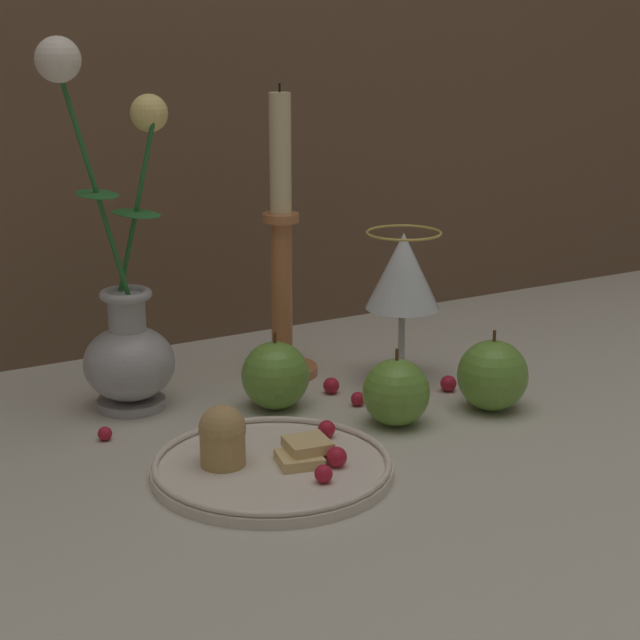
# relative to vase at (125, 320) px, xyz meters

# --- Properties ---
(ground_plane) EXTENTS (2.40, 2.40, 0.00)m
(ground_plane) POSITION_rel_vase_xyz_m (0.15, -0.14, -0.10)
(ground_plane) COLOR #B7B2A3
(ground_plane) RESTS_ON ground
(vase) EXTENTS (0.14, 0.10, 0.39)m
(vase) POSITION_rel_vase_xyz_m (0.00, 0.00, 0.00)
(vase) COLOR #A3A3A8
(vase) RESTS_ON ground_plane
(plate_with_pastries) EXTENTS (0.23, 0.23, 0.07)m
(plate_with_pastries) POSITION_rel_vase_xyz_m (0.05, -0.23, -0.09)
(plate_with_pastries) COLOR silver
(plate_with_pastries) RESTS_ON ground_plane
(wine_glass) EXTENTS (0.09, 0.09, 0.18)m
(wine_glass) POSITION_rel_vase_xyz_m (0.31, -0.07, 0.03)
(wine_glass) COLOR silver
(wine_glass) RESTS_ON ground_plane
(candlestick) EXTENTS (0.08, 0.08, 0.34)m
(candlestick) POSITION_rel_vase_xyz_m (0.20, 0.02, 0.03)
(candlestick) COLOR #B77042
(candlestick) RESTS_ON ground_plane
(apple_beside_vase) EXTENTS (0.07, 0.07, 0.09)m
(apple_beside_vase) POSITION_rel_vase_xyz_m (0.14, -0.08, -0.06)
(apple_beside_vase) COLOR #669938
(apple_beside_vase) RESTS_ON ground_plane
(apple_near_glass) EXTENTS (0.08, 0.08, 0.09)m
(apple_near_glass) POSITION_rel_vase_xyz_m (0.34, -0.20, -0.06)
(apple_near_glass) COLOR #669938
(apple_near_glass) RESTS_ON ground_plane
(apple_at_table_edge) EXTENTS (0.07, 0.07, 0.08)m
(apple_at_table_edge) POSITION_rel_vase_xyz_m (0.23, -0.19, -0.06)
(apple_at_table_edge) COLOR #669938
(apple_at_table_edge) RESTS_ON ground_plane
(berry_near_plate) EXTENTS (0.02, 0.02, 0.02)m
(berry_near_plate) POSITION_rel_vase_xyz_m (0.22, -0.12, -0.09)
(berry_near_plate) COLOR #AD192D
(berry_near_plate) RESTS_ON ground_plane
(berry_front_center) EXTENTS (0.02, 0.02, 0.02)m
(berry_front_center) POSITION_rel_vase_xyz_m (0.21, -0.07, -0.09)
(berry_front_center) COLOR #AD192D
(berry_front_center) RESTS_ON ground_plane
(berry_by_glass_stem) EXTENTS (0.02, 0.02, 0.02)m
(berry_by_glass_stem) POSITION_rel_vase_xyz_m (0.33, -0.13, -0.09)
(berry_by_glass_stem) COLOR #AD192D
(berry_by_glass_stem) RESTS_ON ground_plane
(berry_under_candlestick) EXTENTS (0.01, 0.01, 0.01)m
(berry_under_candlestick) POSITION_rel_vase_xyz_m (-0.05, -0.08, -0.09)
(berry_under_candlestick) COLOR #AD192D
(berry_under_candlestick) RESTS_ON ground_plane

